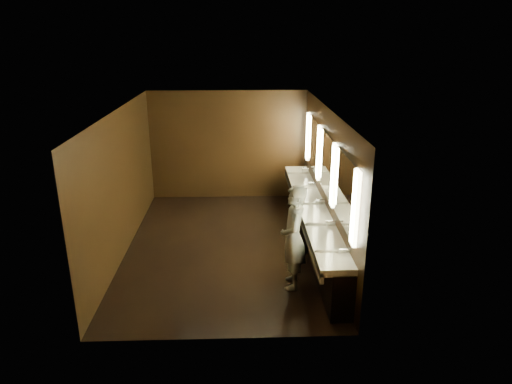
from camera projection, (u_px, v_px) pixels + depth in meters
floor at (226, 246)px, 9.39m from camera, size 6.00×6.00×0.00m
ceiling at (223, 110)px, 8.46m from camera, size 4.00×6.00×0.02m
wall_back at (228, 145)px, 11.75m from camera, size 4.00×0.02×2.80m
wall_front at (218, 251)px, 6.10m from camera, size 4.00×0.02×2.80m
wall_left at (122, 183)px, 8.86m from camera, size 0.02×6.00×2.80m
wall_right at (326, 180)px, 8.99m from camera, size 0.02×6.00×2.80m
sink_counter at (314, 223)px, 9.29m from camera, size 0.55×5.40×1.01m
mirror_band at (326, 163)px, 8.87m from camera, size 0.06×5.03×1.15m
person at (293, 238)px, 7.65m from camera, size 0.49×0.69×1.81m
trash_bin at (304, 236)px, 9.15m from camera, size 0.45×0.45×0.59m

